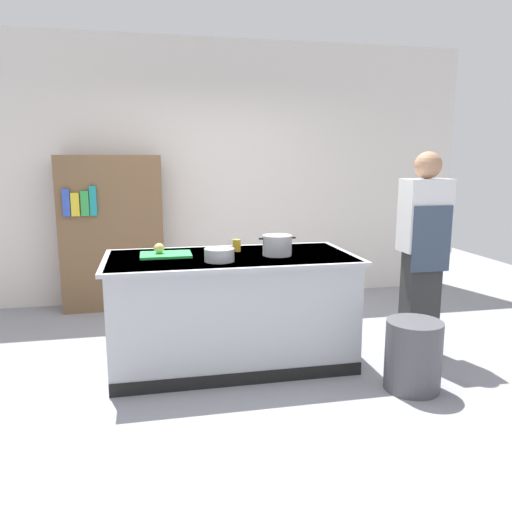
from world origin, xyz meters
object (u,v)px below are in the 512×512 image
person_chef (423,249)px  bookshelf (112,234)px  trash_bin (413,355)px  stock_pot (277,245)px  onion (159,248)px  juice_cup (237,245)px  mixing_bowl (219,255)px

person_chef → bookshelf: size_ratio=1.01×
trash_bin → stock_pot: bearing=140.2°
stock_pot → person_chef: (1.24, -0.07, -0.07)m
onion → juice_cup: (0.64, 0.08, -0.01)m
juice_cup → stock_pot: bearing=-40.2°
onion → juice_cup: onion is taller
onion → trash_bin: 2.09m
trash_bin → person_chef: bearing=57.7°
stock_pot → bookshelf: size_ratio=0.18×
onion → bookshelf: 1.76m
juice_cup → trash_bin: (1.13, -0.95, -0.69)m
mixing_bowl → juice_cup: bearing=62.7°
onion → juice_cup: 0.64m
stock_pot → juice_cup: size_ratio=3.00×
onion → trash_bin: bearing=-26.2°
onion → stock_pot: 0.94m
mixing_bowl → trash_bin: 1.60m
onion → mixing_bowl: size_ratio=0.37×
juice_cup → trash_bin: size_ratio=0.19×
bookshelf → onion: bearing=-74.3°
person_chef → stock_pot: bearing=68.0°
trash_bin → mixing_bowl: bearing=157.3°
mixing_bowl → bookshelf: size_ratio=0.13×
mixing_bowl → person_chef: (1.73, 0.07, -0.04)m
onion → stock_pot: bearing=-10.2°
stock_pot → person_chef: 1.25m
trash_bin → juice_cup: bearing=140.1°
stock_pot → person_chef: size_ratio=0.17×
mixing_bowl → bookshelf: (-0.91, 2.00, -0.10)m
trash_bin → person_chef: size_ratio=0.30×
bookshelf → stock_pot: bearing=-53.0°
mixing_bowl → person_chef: person_chef is taller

